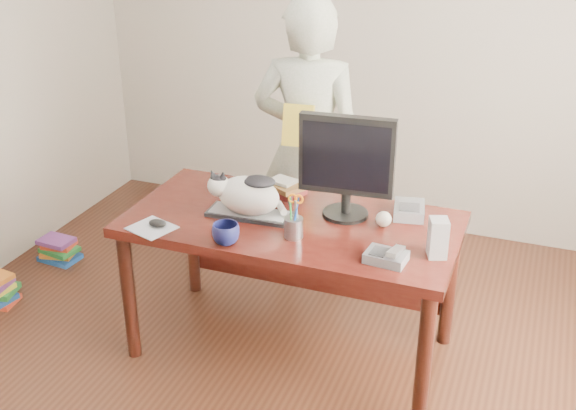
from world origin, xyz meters
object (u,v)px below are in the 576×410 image
(monitor, at_px, (347,161))
(book_stack, at_px, (284,188))
(desk, at_px, (297,240))
(book_pile_b, at_px, (59,250))
(phone, at_px, (387,256))
(speaker, at_px, (438,238))
(mouse, at_px, (157,223))
(coffee_mug, at_px, (226,234))
(pen_cup, at_px, (294,225))
(cat, at_px, (246,193))
(person, at_px, (308,149))
(calculator, at_px, (409,210))
(baseball, at_px, (384,219))
(keyboard, at_px, (249,214))

(monitor, height_order, book_stack, monitor)
(desk, height_order, monitor, monitor)
(book_stack, relative_size, book_pile_b, 0.92)
(phone, height_order, speaker, speaker)
(monitor, height_order, phone, monitor)
(mouse, bearing_deg, coffee_mug, 13.39)
(pen_cup, relative_size, book_pile_b, 0.85)
(monitor, bearing_deg, cat, -165.28)
(pen_cup, distance_m, book_stack, 0.49)
(coffee_mug, relative_size, person, 0.07)
(pen_cup, bearing_deg, phone, -8.89)
(speaker, xyz_separation_m, person, (-0.87, 0.78, 0.02))
(desk, height_order, cat, cat)
(speaker, relative_size, book_stack, 0.74)
(cat, xyz_separation_m, calculator, (0.74, 0.29, -0.09))
(desk, height_order, speaker, speaker)
(baseball, relative_size, book_pile_b, 0.29)
(mouse, height_order, book_pile_b, mouse)
(desk, distance_m, coffee_mug, 0.49)
(mouse, bearing_deg, cat, 55.82)
(phone, xyz_separation_m, calculator, (-0.01, 0.49, 0.00))
(monitor, xyz_separation_m, phone, (0.30, -0.36, -0.26))
(monitor, distance_m, coffee_mug, 0.66)
(monitor, relative_size, person, 0.30)
(desk, distance_m, keyboard, 0.29)
(desk, relative_size, book_pile_b, 6.20)
(mouse, xyz_separation_m, speaker, (1.28, 0.19, 0.07))
(speaker, bearing_deg, mouse, 168.90)
(keyboard, xyz_separation_m, book_pile_b, (-1.51, 0.39, -0.69))
(monitor, height_order, coffee_mug, monitor)
(keyboard, bearing_deg, monitor, 16.71)
(keyboard, bearing_deg, phone, -18.20)
(monitor, bearing_deg, book_pile_b, 168.71)
(speaker, distance_m, book_stack, 0.94)
(desk, distance_m, baseball, 0.47)
(monitor, height_order, book_pile_b, monitor)
(coffee_mug, distance_m, book_stack, 0.61)
(book_pile_b, bearing_deg, keyboard, -14.30)
(desk, distance_m, book_pile_b, 1.82)
(coffee_mug, height_order, calculator, coffee_mug)
(pen_cup, relative_size, baseball, 2.93)
(pen_cup, distance_m, person, 0.87)
(pen_cup, distance_m, mouse, 0.65)
(person, bearing_deg, phone, 119.84)
(baseball, relative_size, person, 0.04)
(calculator, relative_size, book_pile_b, 0.84)
(pen_cup, height_order, phone, pen_cup)
(baseball, bearing_deg, speaker, -34.66)
(coffee_mug, relative_size, book_stack, 0.52)
(phone, distance_m, calculator, 0.49)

